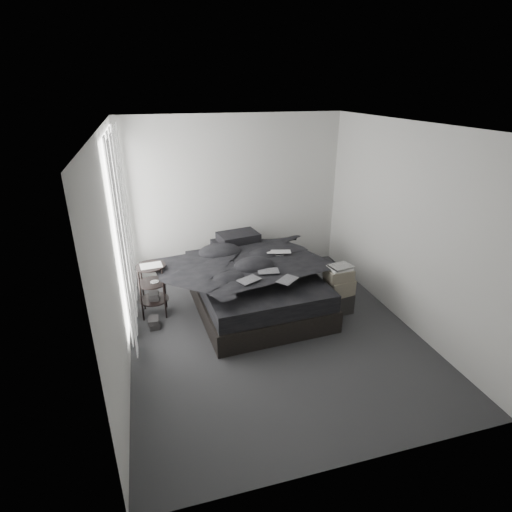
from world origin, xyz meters
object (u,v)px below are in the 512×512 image
object	(u,v)px
side_stand	(153,290)
box_lower	(337,302)
bed	(254,294)
laptop	(279,249)

from	to	relation	value
side_stand	box_lower	world-z (taller)	side_stand
bed	laptop	size ratio (longest dim) A/B	6.24
box_lower	side_stand	bearing A→B (deg)	165.79
bed	side_stand	bearing A→B (deg)	172.07
side_stand	box_lower	size ratio (longest dim) A/B	1.89
side_stand	box_lower	distance (m)	2.59
bed	side_stand	world-z (taller)	side_stand
bed	side_stand	size ratio (longest dim) A/B	2.97
box_lower	bed	bearing A→B (deg)	153.96
side_stand	bed	bearing A→B (deg)	-4.29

